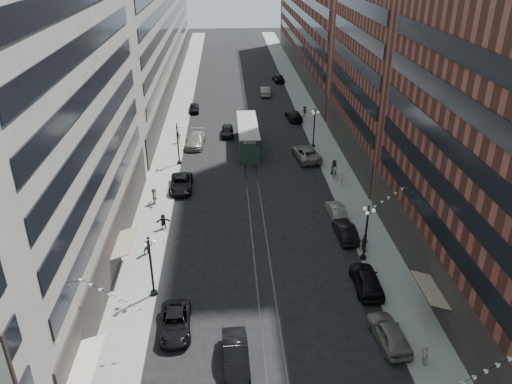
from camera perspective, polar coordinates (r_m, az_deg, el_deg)
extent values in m
plane|color=black|center=(70.27, -0.91, 4.95)|extent=(220.00, 220.00, 0.00)
cube|color=gray|center=(79.98, -9.22, 7.41)|extent=(4.00, 180.00, 0.15)
cube|color=gray|center=(80.76, 6.64, 7.77)|extent=(4.00, 180.00, 0.15)
cube|color=#2D2D33|center=(79.61, -1.76, 7.60)|extent=(0.12, 180.00, 0.02)
cube|color=#2D2D33|center=(79.66, -0.74, 7.63)|extent=(0.12, 180.00, 0.02)
cube|color=#A19D8F|center=(42.49, -23.02, 8.15)|extent=(8.00, 36.00, 28.00)
cube|color=#A19D8F|center=(103.03, -12.00, 18.88)|extent=(8.00, 90.00, 26.00)
cube|color=brown|center=(41.15, 25.69, 4.07)|extent=(8.00, 30.00, 24.00)
cube|color=brown|center=(112.87, 7.08, 19.36)|extent=(8.00, 72.00, 24.00)
cylinder|color=black|center=(42.48, -11.57, -11.20)|extent=(0.56, 0.56, 0.30)
cylinder|color=black|center=(41.04, -11.88, -8.49)|extent=(0.18, 0.18, 5.20)
sphere|color=black|center=(39.52, -12.26, -5.17)|extent=(0.24, 0.24, 0.24)
sphere|color=white|center=(39.66, -11.56, -5.65)|extent=(0.36, 0.36, 0.36)
sphere|color=white|center=(40.09, -12.45, -5.36)|extent=(0.36, 0.36, 0.36)
sphere|color=white|center=(39.44, -12.60, -5.96)|extent=(0.36, 0.36, 0.36)
cylinder|color=black|center=(65.78, -8.75, 3.35)|extent=(0.56, 0.56, 0.30)
cylinder|color=black|center=(64.86, -8.90, 5.34)|extent=(0.18, 0.18, 5.20)
sphere|color=black|center=(63.91, -9.08, 7.67)|extent=(0.24, 0.24, 0.24)
sphere|color=white|center=(64.00, -8.65, 7.35)|extent=(0.36, 0.36, 0.36)
sphere|color=white|center=(64.43, -9.23, 7.44)|extent=(0.36, 0.36, 0.36)
sphere|color=white|center=(63.70, -9.28, 7.21)|extent=(0.36, 0.36, 0.36)
cylinder|color=black|center=(46.81, 12.14, -7.31)|extent=(0.56, 0.56, 0.30)
cylinder|color=black|center=(45.51, 12.44, -4.75)|extent=(0.18, 0.18, 5.20)
sphere|color=black|center=(44.14, 12.79, -1.64)|extent=(0.24, 0.24, 0.24)
sphere|color=white|center=(44.45, 13.29, -2.08)|extent=(0.36, 0.36, 0.36)
sphere|color=white|center=(44.60, 12.33, -1.87)|extent=(0.36, 0.36, 0.36)
sphere|color=white|center=(43.94, 12.58, -2.35)|extent=(0.36, 0.36, 0.36)
cylinder|color=black|center=(71.13, 6.54, 5.31)|extent=(0.56, 0.56, 0.30)
cylinder|color=black|center=(70.28, 6.64, 7.17)|extent=(0.18, 0.18, 5.20)
sphere|color=black|center=(69.41, 6.77, 9.35)|extent=(0.24, 0.24, 0.24)
sphere|color=white|center=(69.60, 7.12, 9.04)|extent=(0.36, 0.36, 0.36)
sphere|color=white|center=(69.85, 6.51, 9.13)|extent=(0.36, 0.36, 0.36)
sphere|color=white|center=(69.12, 6.62, 8.94)|extent=(0.36, 0.36, 0.36)
cube|color=#22352A|center=(70.32, -0.94, 6.13)|extent=(2.55, 12.25, 2.66)
cube|color=gray|center=(69.76, -0.95, 7.39)|extent=(1.63, 11.23, 0.61)
cube|color=gray|center=(69.63, -0.95, 7.70)|extent=(2.76, 12.46, 0.15)
cylinder|color=black|center=(66.41, -0.75, 3.96)|extent=(2.35, 0.71, 0.71)
cylinder|color=black|center=(74.96, -1.10, 6.66)|extent=(2.35, 0.71, 0.71)
imported|color=black|center=(38.72, -9.22, -14.57)|extent=(2.53, 5.09, 1.39)
imported|color=#68655C|center=(38.50, 14.97, -15.27)|extent=(2.45, 5.06, 1.66)
imported|color=black|center=(35.78, -2.34, -18.10)|extent=(1.93, 4.99, 1.62)
imported|color=black|center=(47.10, -12.37, -6.14)|extent=(0.89, 0.68, 1.63)
imported|color=beige|center=(37.34, 18.75, -17.27)|extent=(0.44, 0.93, 1.57)
imported|color=black|center=(58.84, -8.55, 0.96)|extent=(2.63, 5.55, 1.53)
imported|color=gray|center=(71.67, -6.93, 5.95)|extent=(2.91, 6.23, 1.76)
imported|color=black|center=(86.75, -7.09, 9.51)|extent=(1.79, 4.13, 1.39)
imported|color=black|center=(49.52, 10.19, -4.44)|extent=(1.83, 4.69, 1.52)
imported|color=slate|center=(66.83, 5.78, 4.44)|extent=(3.65, 6.55, 1.73)
imported|color=black|center=(82.28, 4.35, 8.73)|extent=(2.71, 5.47, 1.53)
imported|color=black|center=(75.12, -3.29, 6.99)|extent=(1.84, 4.46, 1.51)
imported|color=gray|center=(95.99, 1.05, 11.47)|extent=(1.87, 5.11, 1.67)
imported|color=black|center=(50.86, -10.55, -3.33)|extent=(1.54, 0.66, 1.61)
imported|color=beige|center=(72.70, -8.85, 6.23)|extent=(1.06, 0.63, 1.68)
imported|color=black|center=(47.70, 12.27, -5.65)|extent=(0.88, 0.88, 1.66)
imported|color=beige|center=(60.08, 9.69, 1.64)|extent=(0.70, 0.68, 1.62)
imported|color=black|center=(83.61, 5.59, 9.16)|extent=(1.20, 0.71, 1.73)
imported|color=slate|center=(53.18, 9.17, -2.10)|extent=(1.68, 4.34, 1.41)
imported|color=black|center=(106.09, 2.58, 12.92)|extent=(2.48, 5.07, 1.66)
imported|color=black|center=(43.06, 12.54, -9.76)|extent=(2.15, 5.18, 1.76)
imported|color=#A59989|center=(61.26, 8.89, 2.17)|extent=(0.63, 0.68, 1.55)
imported|color=#B2A793|center=(55.81, -11.53, -0.43)|extent=(0.88, 1.79, 1.86)
imported|color=black|center=(62.36, 8.90, 2.81)|extent=(1.07, 0.93, 1.92)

